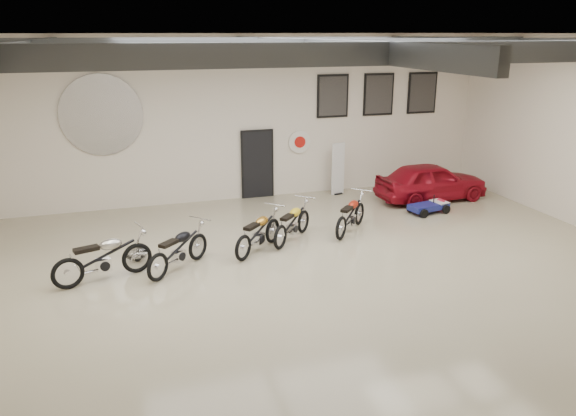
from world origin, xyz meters
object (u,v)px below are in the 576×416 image
object	(u,v)px
go_kart	(432,204)
vintage_car	(431,181)
motorcycle_yellow	(292,222)
motorcycle_gold	(258,232)
motorcycle_red	(351,214)
banner_stand	(338,168)
motorcycle_silver	(103,257)
motorcycle_black	(178,249)

from	to	relation	value
go_kart	vintage_car	size ratio (longest dim) A/B	0.42
motorcycle_yellow	go_kart	size ratio (longest dim) A/B	1.28
go_kart	vintage_car	bearing A→B (deg)	50.37
motorcycle_gold	go_kart	distance (m)	5.76
motorcycle_gold	vintage_car	xyz separation A→B (m)	(6.23, 2.54, 0.10)
motorcycle_red	go_kart	world-z (taller)	motorcycle_red
banner_stand	motorcycle_red	size ratio (longest dim) A/B	0.92
banner_stand	vintage_car	world-z (taller)	banner_stand
motorcycle_red	vintage_car	distance (m)	4.08
motorcycle_red	vintage_car	xyz separation A→B (m)	(3.58, 1.95, 0.11)
banner_stand	motorcycle_yellow	world-z (taller)	banner_stand
motorcycle_silver	vintage_car	world-z (taller)	vintage_car
motorcycle_silver	motorcycle_gold	distance (m)	3.59
motorcycle_black	go_kart	size ratio (longest dim) A/B	1.31
motorcycle_silver	motorcycle_yellow	xyz separation A→B (m)	(4.53, 1.06, -0.05)
vintage_car	banner_stand	bearing A→B (deg)	57.09
motorcycle_red	go_kart	bearing A→B (deg)	-30.09
motorcycle_yellow	go_kart	distance (m)	4.69
go_kart	motorcycle_silver	bearing A→B (deg)	-177.96
banner_stand	motorcycle_black	size ratio (longest dim) A/B	0.91
go_kart	vintage_car	distance (m)	1.36
motorcycle_gold	go_kart	xyz separation A→B (m)	(5.58, 1.39, -0.23)
go_kart	vintage_car	world-z (taller)	vintage_car
banner_stand	go_kart	size ratio (longest dim) A/B	1.19
go_kart	motorcycle_black	bearing A→B (deg)	-176.07
banner_stand	motorcycle_gold	xyz separation A→B (m)	(-3.72, -4.04, -0.38)
motorcycle_silver	motorcycle_black	world-z (taller)	motorcycle_silver
motorcycle_yellow	go_kart	world-z (taller)	motorcycle_yellow
motorcycle_yellow	banner_stand	bearing A→B (deg)	7.10
vintage_car	motorcycle_black	bearing A→B (deg)	108.51
motorcycle_red	motorcycle_black	bearing A→B (deg)	148.37
motorcycle_silver	motorcycle_red	size ratio (longest dim) A/B	1.10
go_kart	banner_stand	bearing A→B (deg)	114.80
go_kart	motorcycle_gold	bearing A→B (deg)	-176.42
motorcycle_silver	motorcycle_red	distance (m)	6.30
motorcycle_gold	motorcycle_red	distance (m)	2.71
motorcycle_red	vintage_car	size ratio (longest dim) A/B	0.54
motorcycle_black	motorcycle_red	size ratio (longest dim) A/B	1.02
banner_stand	motorcycle_black	xyz separation A→B (m)	(-5.67, -4.58, -0.37)
motorcycle_black	motorcycle_yellow	bearing A→B (deg)	-24.53
motorcycle_yellow	motorcycle_gold	bearing A→B (deg)	158.05
motorcycle_silver	go_kart	bearing A→B (deg)	-4.74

